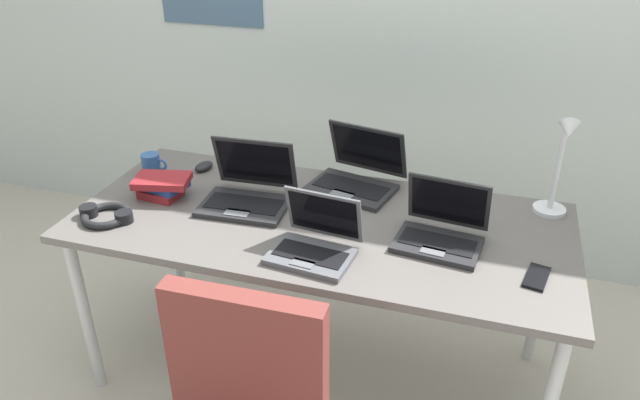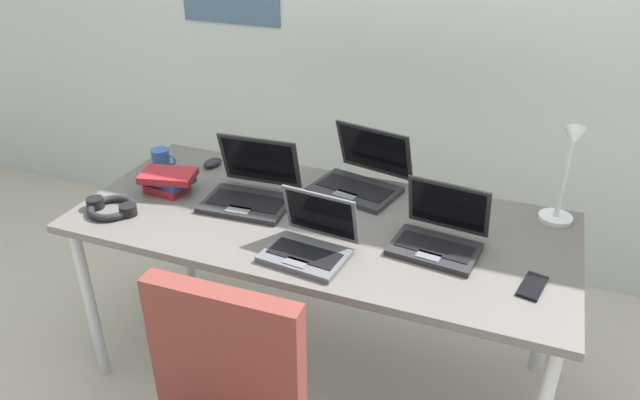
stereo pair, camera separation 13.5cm
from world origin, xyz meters
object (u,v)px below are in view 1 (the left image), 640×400
object	(u,v)px
laptop_far_corner	(315,243)
cell_phone	(537,277)
laptop_mid_desk	(248,192)
headphones	(106,215)
desk_lamp	(559,167)
laptop_back_left	(356,176)
computer_mouse	(204,166)
coffee_mug	(152,164)
book_stack	(162,185)
laptop_back_right	(441,231)

from	to	relation	value
laptop_far_corner	cell_phone	size ratio (longest dim) A/B	2.13
laptop_mid_desk	headphones	bearing A→B (deg)	-149.60
desk_lamp	laptop_back_left	bearing A→B (deg)	178.79
computer_mouse	cell_phone	distance (m)	1.41
desk_lamp	laptop_far_corner	size ratio (longest dim) A/B	1.38
coffee_mug	headphones	bearing A→B (deg)	-83.91
desk_lamp	laptop_far_corner	world-z (taller)	desk_lamp
cell_phone	headphones	xyz separation A→B (m)	(-1.50, -0.08, 0.01)
headphones	book_stack	world-z (taller)	book_stack
desk_lamp	headphones	size ratio (longest dim) A/B	1.87
cell_phone	headphones	distance (m)	1.50
desk_lamp	laptop_back_left	distance (m)	0.75
laptop_back_left	laptop_back_right	bearing A→B (deg)	-40.16
laptop_back_right	laptop_mid_desk	size ratio (longest dim) A/B	0.92
laptop_back_right	book_stack	bearing A→B (deg)	179.19
headphones	laptop_back_right	bearing A→B (deg)	9.68
laptop_back_left	computer_mouse	world-z (taller)	laptop_back_left
laptop_far_corner	laptop_back_left	bearing A→B (deg)	88.77
desk_lamp	coffee_mug	distance (m)	1.60
laptop_far_corner	coffee_mug	size ratio (longest dim) A/B	2.57
laptop_far_corner	coffee_mug	xyz separation A→B (m)	(-0.84, 0.38, 0.00)
laptop_back_right	cell_phone	xyz separation A→B (m)	(0.31, -0.12, -0.04)
headphones	laptop_mid_desk	bearing A→B (deg)	30.40
desk_lamp	computer_mouse	bearing A→B (deg)	-179.08
book_stack	laptop_back_right	bearing A→B (deg)	-0.81
desk_lamp	headphones	world-z (taller)	desk_lamp
laptop_back_right	cell_phone	world-z (taller)	laptop_back_right
cell_phone	book_stack	distance (m)	1.40
laptop_back_left	headphones	size ratio (longest dim) A/B	1.80
computer_mouse	headphones	world-z (taller)	headphones
laptop_back_left	book_stack	distance (m)	0.76
laptop_back_right	computer_mouse	world-z (taller)	laptop_back_right
coffee_mug	laptop_mid_desk	bearing A→B (deg)	-13.94
laptop_far_corner	book_stack	xyz separation A→B (m)	(-0.69, 0.21, 0.01)
computer_mouse	coffee_mug	world-z (taller)	coffee_mug
laptop_mid_desk	laptop_far_corner	bearing A→B (deg)	-36.37
laptop_back_right	headphones	world-z (taller)	laptop_back_right
computer_mouse	headphones	distance (m)	0.50
computer_mouse	coffee_mug	distance (m)	0.22
laptop_mid_desk	headphones	world-z (taller)	laptop_mid_desk
coffee_mug	laptop_back_left	bearing A→B (deg)	9.07
cell_phone	book_stack	world-z (taller)	book_stack
laptop_far_corner	coffee_mug	distance (m)	0.92
cell_phone	book_stack	bearing A→B (deg)	-173.95
computer_mouse	laptop_far_corner	bearing A→B (deg)	-20.94
laptop_back_left	computer_mouse	xyz separation A→B (m)	(-0.66, -0.04, -0.03)
laptop_back_right	laptop_far_corner	world-z (taller)	laptop_back_right
laptop_back_right	coffee_mug	world-z (taller)	laptop_back_right
headphones	laptop_far_corner	bearing A→B (deg)	0.37
laptop_back_left	book_stack	world-z (taller)	laptop_back_left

